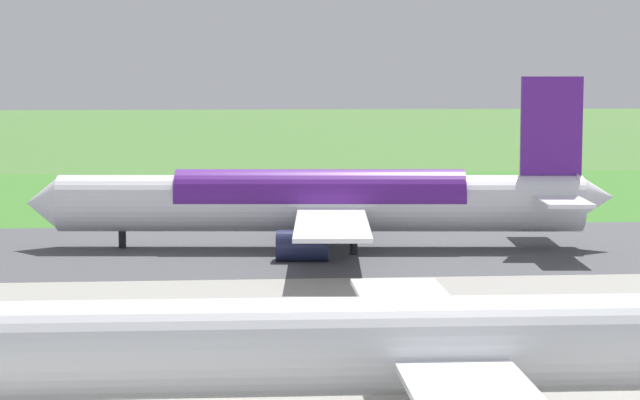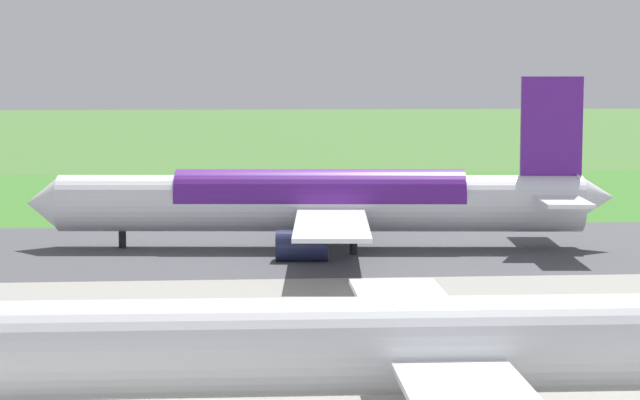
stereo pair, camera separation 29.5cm
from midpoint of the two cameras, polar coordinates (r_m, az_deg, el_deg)
The scene contains 7 objects.
ground_plane at distance 111.30m, azimuth -1.87°, elevation -2.32°, with size 800.00×800.00×0.00m, color #477233.
runway_asphalt at distance 111.29m, azimuth -1.87°, elevation -2.31°, with size 600.00×32.73×0.06m, color #47474C.
grass_verge_foreground at distance 153.57m, azimuth -2.61°, elevation 0.02°, with size 600.00×80.00×0.04m, color #3C782B.
airliner_main at distance 110.98m, azimuth 0.27°, elevation -0.08°, with size 54.15×44.35×15.88m.
airliner_parked_mid at distance 56.66m, azimuth 5.26°, elevation -6.72°, with size 47.16×38.49×13.79m.
no_stopping_sign at distance 153.13m, azimuth -6.66°, elevation 0.48°, with size 0.60×0.10×2.31m.
traffic_cone_orange at distance 152.80m, azimuth -7.81°, elevation 0.03°, with size 0.40×0.40×0.55m, color orange.
Camera 2 is at (4.89, 109.99, 16.33)m, focal length 67.91 mm.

